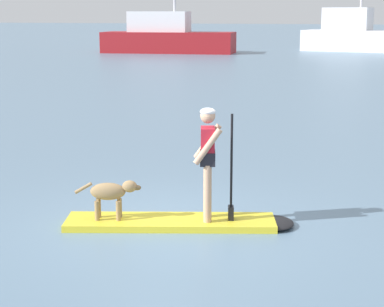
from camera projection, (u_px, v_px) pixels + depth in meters
The scene contains 6 objects.
ground_plane at pixel (170, 225), 9.97m from camera, with size 400.00×400.00×0.00m, color slate.
paddleboard at pixel (186, 222), 9.96m from camera, with size 3.45×1.74×0.10m.
person_paddler at pixel (209, 155), 9.75m from camera, with size 0.67×0.58×1.67m.
dog at pixel (111, 193), 9.88m from camera, with size 0.96×0.40×0.59m.
moored_boat_center at pixel (166, 37), 53.95m from camera, with size 10.92×4.72×12.46m.
moored_boat_far_starboard at pixel (353, 35), 56.23m from camera, with size 8.80×4.66×12.57m.
Camera 1 is at (3.38, -8.93, 3.10)m, focal length 62.53 mm.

